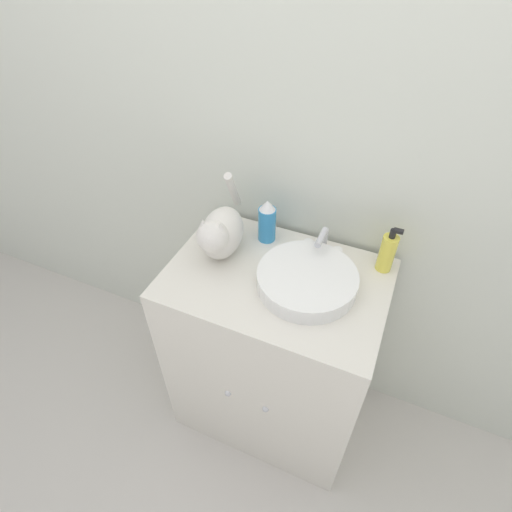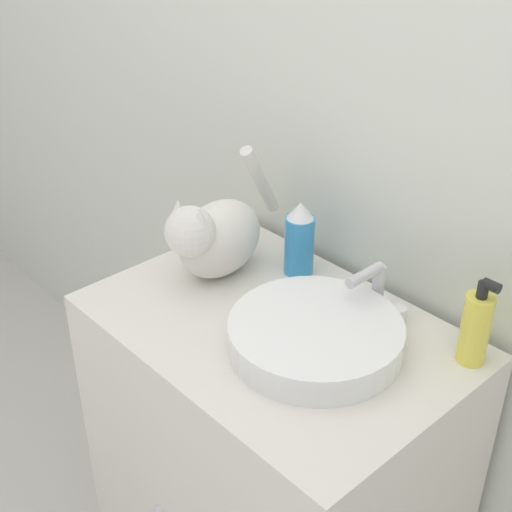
% 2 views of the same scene
% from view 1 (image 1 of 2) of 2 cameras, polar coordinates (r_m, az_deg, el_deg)
% --- Properties ---
extents(ground_plane, '(8.00, 8.00, 0.00)m').
position_cam_1_polar(ground_plane, '(1.93, -1.10, -26.45)').
color(ground_plane, beige).
extents(wall_back, '(6.00, 0.05, 2.50)m').
position_cam_1_polar(wall_back, '(1.32, 8.46, 17.63)').
color(wall_back, silver).
rests_on(wall_back, ground_plane).
extents(vanity_cabinet, '(0.73, 0.52, 0.86)m').
position_cam_1_polar(vanity_cabinet, '(1.65, 2.40, -13.55)').
color(vanity_cabinet, silver).
rests_on(vanity_cabinet, ground_plane).
extents(sink_basin, '(0.32, 0.32, 0.06)m').
position_cam_1_polar(sink_basin, '(1.28, 7.29, -3.37)').
color(sink_basin, white).
rests_on(sink_basin, vanity_cabinet).
extents(faucet, '(0.14, 0.11, 0.11)m').
position_cam_1_polar(faucet, '(1.38, 9.49, 1.78)').
color(faucet, silver).
rests_on(faucet, vanity_cabinet).
extents(cat, '(0.17, 0.35, 0.26)m').
position_cam_1_polar(cat, '(1.34, -5.05, 3.43)').
color(cat, silver).
rests_on(cat, vanity_cabinet).
extents(soap_bottle, '(0.05, 0.05, 0.17)m').
position_cam_1_polar(soap_bottle, '(1.36, 18.26, 0.53)').
color(soap_bottle, '#EADB4C').
rests_on(soap_bottle, vanity_cabinet).
extents(spray_bottle, '(0.06, 0.06, 0.17)m').
position_cam_1_polar(spray_bottle, '(1.41, 1.59, 5.02)').
color(spray_bottle, '#338CCC').
rests_on(spray_bottle, vanity_cabinet).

